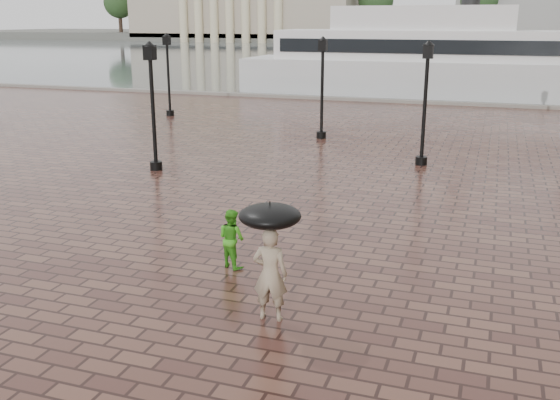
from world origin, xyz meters
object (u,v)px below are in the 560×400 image
Objects in this scene: street_lamps at (328,88)px; ferry_near at (421,59)px; adult_pedestrian at (270,274)px; child_pedestrian at (232,238)px.

ferry_near is (1.73, 19.40, 0.21)m from street_lamps.
child_pedestrian is at bearing -57.43° from adult_pedestrian.
ferry_near is at bearing 84.90° from street_lamps.
street_lamps is at bearing -95.08° from ferry_near.
adult_pedestrian is 2.66m from child_pedestrian.
child_pedestrian is 0.05× the size of ferry_near.
street_lamps is 17.70m from adult_pedestrian.
adult_pedestrian is at bearing -87.18° from ferry_near.
adult_pedestrian is 0.07× the size of ferry_near.
street_lamps is 16.30× the size of child_pedestrian.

